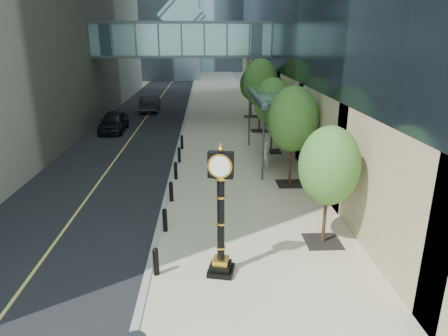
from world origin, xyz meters
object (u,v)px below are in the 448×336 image
Objects in this scene: car_near at (114,121)px; car_far at (150,103)px; pedestrian at (265,155)px; street_clock at (221,221)px.

car_far reaches higher than car_near.
car_near is at bearing -50.34° from pedestrian.
pedestrian is 22.78m from car_far.
street_clock is at bearing 99.90° from car_far.
pedestrian is 15.87m from car_near.
street_clock is at bearing -70.39° from car_near.
street_clock is at bearing 68.03° from pedestrian.
car_far is (-6.49, 31.80, -1.14)m from street_clock.
pedestrian reaches higher than car_far.
street_clock is 11.60m from pedestrian.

